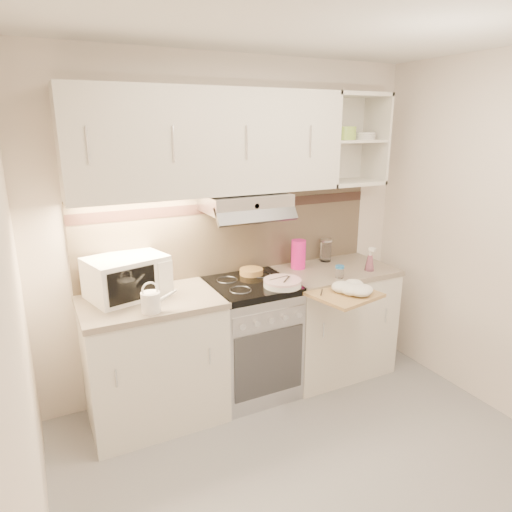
{
  "coord_description": "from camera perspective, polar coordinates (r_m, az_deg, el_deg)",
  "views": [
    {
      "loc": [
        -1.38,
        -1.75,
        2.02
      ],
      "look_at": [
        -0.03,
        0.95,
        1.14
      ],
      "focal_mm": 32.0,
      "sensor_mm": 36.0,
      "label": 1
    }
  ],
  "objects": [
    {
      "name": "plate_stack",
      "position": [
        3.27,
        3.32,
        -3.36
      ],
      "size": [
        0.27,
        0.27,
        0.06
      ],
      "rotation": [
        0.0,
        0.0,
        0.35
      ],
      "color": "silver",
      "rests_on": "electric_range"
    },
    {
      "name": "ground",
      "position": [
        3.01,
        9.69,
        -26.27
      ],
      "size": [
        3.0,
        3.0,
        0.0
      ],
      "primitive_type": "plane",
      "color": "gray",
      "rests_on": "ground"
    },
    {
      "name": "room_shell",
      "position": [
        2.56,
        6.62,
        7.24
      ],
      "size": [
        3.04,
        2.84,
        2.52
      ],
      "color": "silver",
      "rests_on": "ground"
    },
    {
      "name": "glass_jar",
      "position": [
        3.89,
        8.72,
        0.73
      ],
      "size": [
        0.1,
        0.1,
        0.19
      ],
      "rotation": [
        0.0,
        0.0,
        0.18
      ],
      "color": "white",
      "rests_on": "worktop_right"
    },
    {
      "name": "pink_pitcher",
      "position": [
        3.66,
        5.33,
        0.22
      ],
      "size": [
        0.12,
        0.12,
        0.23
      ],
      "rotation": [
        0.0,
        0.0,
        0.26
      ],
      "color": "#EB198E",
      "rests_on": "worktop_right"
    },
    {
      "name": "worktop_left",
      "position": [
        3.13,
        -13.13,
        -5.58
      ],
      "size": [
        0.92,
        0.62,
        0.04
      ],
      "primitive_type": "cube",
      "color": "gray",
      "rests_on": "base_cabinet_left"
    },
    {
      "name": "cutting_board",
      "position": [
        3.26,
        10.98,
        -4.75
      ],
      "size": [
        0.5,
        0.47,
        0.02
      ],
      "primitive_type": "cube",
      "rotation": [
        0.0,
        0.0,
        0.21
      ],
      "color": "#A17B4C",
      "rests_on": "base_cabinet_right"
    },
    {
      "name": "base_cabinet_right",
      "position": [
        3.9,
        9.46,
        -8.11
      ],
      "size": [
        0.9,
        0.6,
        0.86
      ],
      "primitive_type": "cube",
      "color": "silver",
      "rests_on": "ground"
    },
    {
      "name": "spice_jar",
      "position": [
        3.49,
        10.4,
        -1.93
      ],
      "size": [
        0.07,
        0.07,
        0.1
      ],
      "rotation": [
        0.0,
        0.0,
        -0.07
      ],
      "color": "white",
      "rests_on": "worktop_right"
    },
    {
      "name": "bread_loaf",
      "position": [
        3.52,
        -0.58,
        -1.96
      ],
      "size": [
        0.18,
        0.18,
        0.05
      ],
      "primitive_type": "cylinder",
      "color": "#9C7A47",
      "rests_on": "electric_range"
    },
    {
      "name": "watering_can",
      "position": [
        2.89,
        -12.88,
        -5.5
      ],
      "size": [
        0.23,
        0.12,
        0.2
      ],
      "rotation": [
        0.0,
        0.0,
        -0.03
      ],
      "color": "white",
      "rests_on": "worktop_left"
    },
    {
      "name": "base_cabinet_left",
      "position": [
        3.32,
        -12.62,
        -12.81
      ],
      "size": [
        0.9,
        0.6,
        0.86
      ],
      "primitive_type": "cube",
      "color": "silver",
      "rests_on": "ground"
    },
    {
      "name": "electric_range",
      "position": [
        3.53,
        -0.61,
        -10.16
      ],
      "size": [
        0.6,
        0.6,
        0.9
      ],
      "color": "#B7B7BC",
      "rests_on": "ground"
    },
    {
      "name": "microwave",
      "position": [
        3.17,
        -15.86,
        -2.51
      ],
      "size": [
        0.57,
        0.48,
        0.28
      ],
      "rotation": [
        0.0,
        0.0,
        0.27
      ],
      "color": "white",
      "rests_on": "worktop_left"
    },
    {
      "name": "spray_bottle",
      "position": [
        3.71,
        14.04,
        -0.6
      ],
      "size": [
        0.08,
        0.08,
        0.2
      ],
      "rotation": [
        0.0,
        0.0,
        0.42
      ],
      "color": "pink",
      "rests_on": "worktop_right"
    },
    {
      "name": "worktop_right",
      "position": [
        3.74,
        9.78,
        -1.81
      ],
      "size": [
        0.92,
        0.62,
        0.04
      ],
      "primitive_type": "cube",
      "color": "gray",
      "rests_on": "base_cabinet_right"
    },
    {
      "name": "dish_towel",
      "position": [
        3.25,
        11.76,
        -3.84
      ],
      "size": [
        0.3,
        0.25,
        0.08
      ],
      "primitive_type": null,
      "rotation": [
        0.0,
        0.0,
        0.01
      ],
      "color": "silver",
      "rests_on": "cutting_board"
    }
  ]
}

